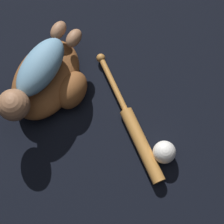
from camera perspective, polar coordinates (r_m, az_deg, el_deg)
The scene contains 5 objects.
ground_plane at distance 1.36m, azimuth -6.89°, elevation 4.41°, with size 6.00×6.00×0.00m, color black.
baseball_glove at distance 1.31m, azimuth -9.41°, elevation 4.69°, with size 0.33×0.28×0.11m.
baby_figure at distance 1.22m, azimuth -11.61°, elevation 5.62°, with size 0.39×0.11×0.10m.
baseball_bat at distance 1.27m, azimuth 3.63°, elevation -3.04°, with size 0.32×0.42×0.04m.
baseball at distance 1.25m, azimuth 7.97°, elevation -6.09°, with size 0.08×0.08×0.08m.
Camera 1 is at (0.36, 0.40, 1.25)m, focal length 60.00 mm.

